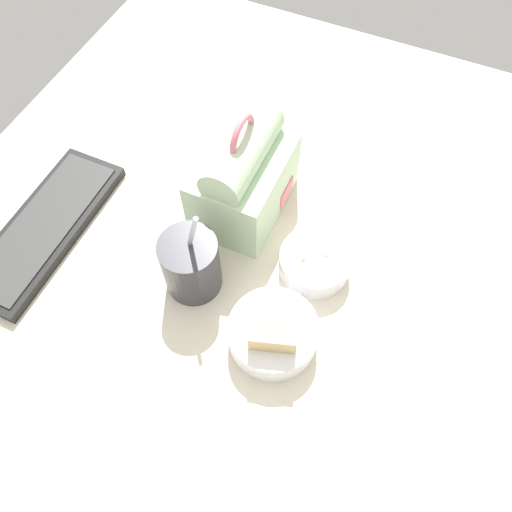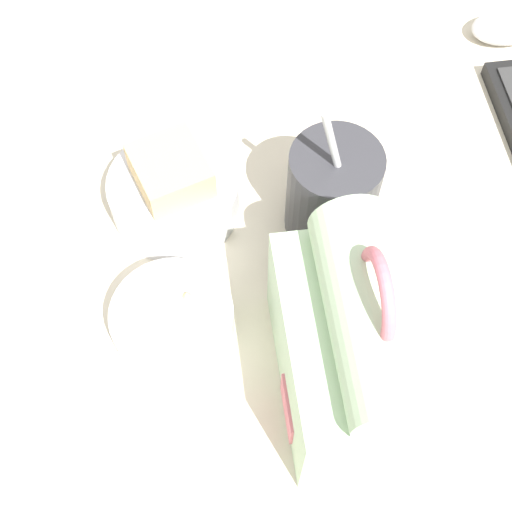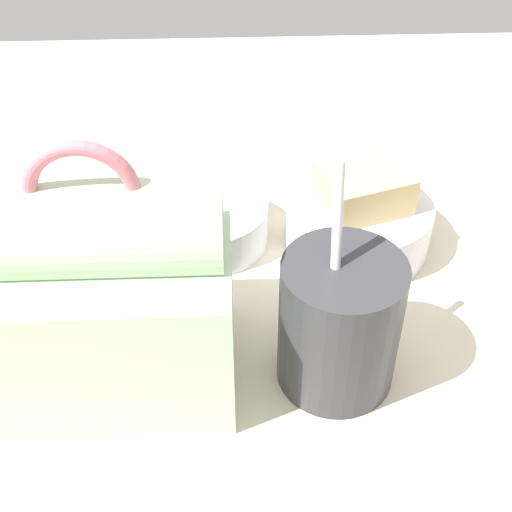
{
  "view_description": "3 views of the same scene",
  "coord_description": "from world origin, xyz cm",
  "px_view_note": "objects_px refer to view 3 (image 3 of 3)",
  "views": [
    {
      "loc": [
        -29.91,
        -17.89,
        73.56
      ],
      "look_at": [
        5.03,
        -2.21,
        7.0
      ],
      "focal_mm": 35.0,
      "sensor_mm": 36.0,
      "label": 1
    },
    {
      "loc": [
        36.93,
        -6.6,
        64.83
      ],
      "look_at": [
        5.03,
        -2.21,
        7.0
      ],
      "focal_mm": 50.0,
      "sensor_mm": 36.0,
      "label": 2
    },
    {
      "loc": [
        6.82,
        41.27,
        45.1
      ],
      "look_at": [
        5.03,
        -2.21,
        7.0
      ],
      "focal_mm": 50.0,
      "sensor_mm": 36.0,
      "label": 3
    }
  ],
  "objects_px": {
    "lunch_bag": "(103,296)",
    "bento_bowl_sandwich": "(359,218)",
    "soup_cup": "(339,321)",
    "bento_bowl_snacks": "(207,221)"
  },
  "relations": [
    {
      "from": "bento_bowl_sandwich",
      "to": "lunch_bag",
      "type": "bearing_deg",
      "value": 34.46
    },
    {
      "from": "soup_cup",
      "to": "bento_bowl_snacks",
      "type": "height_order",
      "value": "soup_cup"
    },
    {
      "from": "lunch_bag",
      "to": "bento_bowl_snacks",
      "type": "height_order",
      "value": "lunch_bag"
    },
    {
      "from": "lunch_bag",
      "to": "bento_bowl_sandwich",
      "type": "bearing_deg",
      "value": -145.54
    },
    {
      "from": "lunch_bag",
      "to": "bento_bowl_sandwich",
      "type": "xyz_separation_m",
      "value": [
        -0.21,
        -0.14,
        -0.05
      ]
    },
    {
      "from": "lunch_bag",
      "to": "soup_cup",
      "type": "height_order",
      "value": "lunch_bag"
    },
    {
      "from": "bento_bowl_sandwich",
      "to": "soup_cup",
      "type": "bearing_deg",
      "value": 75.49
    },
    {
      "from": "lunch_bag",
      "to": "bento_bowl_sandwich",
      "type": "height_order",
      "value": "lunch_bag"
    },
    {
      "from": "bento_bowl_sandwich",
      "to": "bento_bowl_snacks",
      "type": "bearing_deg",
      "value": -5.1
    },
    {
      "from": "lunch_bag",
      "to": "bento_bowl_snacks",
      "type": "relative_size",
      "value": 1.82
    }
  ]
}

